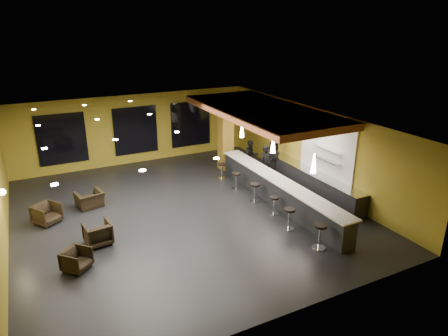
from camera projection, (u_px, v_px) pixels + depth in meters
name	position (u px, v px, depth m)	size (l,w,h in m)	color
floor	(183.00, 213.00, 15.33)	(12.00, 13.00, 0.10)	black
ceiling	(180.00, 122.00, 14.08)	(12.00, 13.00, 0.10)	black
wall_back	(135.00, 129.00, 20.19)	(12.00, 0.10, 3.50)	olive
wall_front	(284.00, 257.00, 9.22)	(12.00, 0.10, 3.50)	olive
wall_right	(313.00, 147.00, 17.27)	(0.10, 13.00, 3.50)	olive
wood_soffit	(261.00, 111.00, 16.68)	(3.60, 8.00, 0.28)	#9F522E
window_left	(62.00, 139.00, 18.64)	(2.20, 0.06, 2.40)	black
window_center	(136.00, 130.00, 20.12)	(2.20, 0.06, 2.40)	black
window_right	(191.00, 124.00, 21.39)	(2.20, 0.06, 2.40)	black
tile_backsplash	(327.00, 148.00, 16.30)	(0.06, 3.20, 2.40)	white
bar_counter	(278.00, 192.00, 15.85)	(0.60, 8.00, 1.00)	black
bar_top	(279.00, 180.00, 15.66)	(0.78, 8.10, 0.05)	beige
prep_counter	(310.00, 181.00, 17.14)	(0.70, 6.00, 0.86)	black
prep_top	(311.00, 171.00, 16.98)	(0.72, 6.00, 0.03)	silver
wall_shelf_lower	(327.00, 159.00, 16.22)	(0.30, 1.50, 0.03)	silver
wall_shelf_upper	(328.00, 149.00, 16.06)	(0.30, 1.50, 0.03)	silver
column	(226.00, 134.00, 19.27)	(0.60, 0.60, 3.50)	olive
wall_sconce	(2.00, 192.00, 12.62)	(0.22, 0.22, 0.22)	#FFE5B2
pendant_0	(314.00, 163.00, 13.53)	(0.20, 0.20, 0.70)	white
pendant_1	(273.00, 144.00, 15.63)	(0.20, 0.20, 0.70)	white
pendant_2	(242.00, 130.00, 17.72)	(0.20, 0.20, 0.70)	white
staff_a	(266.00, 164.00, 17.96)	(0.62, 0.41, 1.69)	black
staff_b	(251.00, 156.00, 19.19)	(0.76, 0.59, 1.55)	black
staff_c	(273.00, 158.00, 18.76)	(0.82, 0.53, 1.68)	black
armchair_a	(77.00, 260.00, 11.66)	(0.70, 0.72, 0.65)	black
armchair_b	(98.00, 233.00, 13.01)	(0.81, 0.83, 0.75)	black
armchair_c	(47.00, 214.00, 14.33)	(0.80, 0.82, 0.75)	black
armchair_d	(90.00, 200.00, 15.61)	(0.98, 0.86, 0.64)	black
bar_stool_0	(320.00, 233.00, 12.68)	(0.43, 0.43, 0.86)	silver
bar_stool_1	(289.00, 216.00, 13.89)	(0.40, 0.40, 0.78)	silver
bar_stool_2	(274.00, 203.00, 14.99)	(0.36, 0.36, 0.72)	silver
bar_stool_3	(255.00, 190.00, 16.00)	(0.40, 0.40, 0.79)	silver
bar_stool_4	(236.00, 179.00, 17.23)	(0.38, 0.38, 0.75)	silver
bar_stool_5	(222.00, 169.00, 18.40)	(0.37, 0.37, 0.74)	silver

